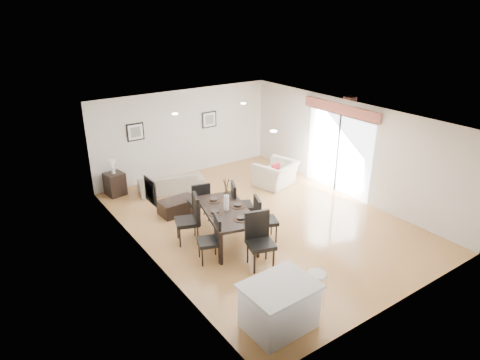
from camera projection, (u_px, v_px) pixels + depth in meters
ground at (261, 220)px, 10.88m from camera, size 8.00×8.00×0.00m
wall_back at (184, 133)px, 13.40m from camera, size 6.00×0.04×2.70m
wall_front at (404, 241)px, 7.33m from camera, size 6.00×0.04×2.70m
wall_left at (146, 201)px, 8.78m from camera, size 0.04×8.00×2.70m
wall_right at (347, 149)px, 11.94m from camera, size 0.04×8.00×2.70m
ceiling at (263, 117)px, 9.84m from camera, size 6.00×8.00×0.02m
sofa at (171, 182)px, 12.48m from camera, size 2.00×1.17×0.55m
armchair at (276, 174)px, 12.83m from camera, size 1.39×1.29×0.74m
courtyard_plant_a at (415, 170)px, 13.17m from camera, size 0.77×0.72×0.71m
courtyard_plant_b at (389, 157)px, 14.33m from camera, size 0.51×0.51×0.70m
dining_table at (227, 213)px, 9.69m from camera, size 1.42×2.10×0.80m
dining_chair_wnear at (213, 237)px, 9.00m from camera, size 0.58×0.58×1.02m
dining_chair_wfar at (191, 216)px, 9.70m from camera, size 0.66×0.66×1.15m
dining_chair_enear at (262, 217)px, 9.75m from camera, size 0.64×0.64×1.09m
dining_chair_efar at (238, 202)px, 10.48m from camera, size 0.65×0.65×1.10m
dining_chair_head at (259, 236)px, 8.83m from camera, size 0.66×0.66×1.18m
dining_chair_foot at (200, 200)px, 10.63m from camera, size 0.56×0.56×1.05m
vase at (226, 197)px, 9.54m from camera, size 0.97×1.48×0.75m
coffee_table at (178, 206)px, 11.20m from camera, size 0.97×0.60×0.38m
side_table at (115, 184)px, 12.22m from camera, size 0.56×0.56×0.66m
table_lamp at (113, 164)px, 11.99m from camera, size 0.22×0.22×0.42m
cushion at (276, 169)px, 12.61m from camera, size 0.32×0.16×0.31m
kitchen_island at (279, 306)px, 7.17m from camera, size 1.23×0.96×0.85m
bar_stool at (317, 278)px, 7.53m from camera, size 0.34×0.34×0.75m
framed_print_back_left at (135, 132)px, 12.41m from camera, size 0.52×0.04×0.52m
framed_print_back_right at (209, 120)px, 13.73m from camera, size 0.52×0.04×0.52m
framed_print_left_wall at (150, 191)px, 8.53m from camera, size 0.04×0.52×0.52m
sliding_door at (339, 136)px, 12.02m from camera, size 0.12×2.70×2.57m
courtyard at (391, 137)px, 14.43m from camera, size 6.00×6.00×2.00m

